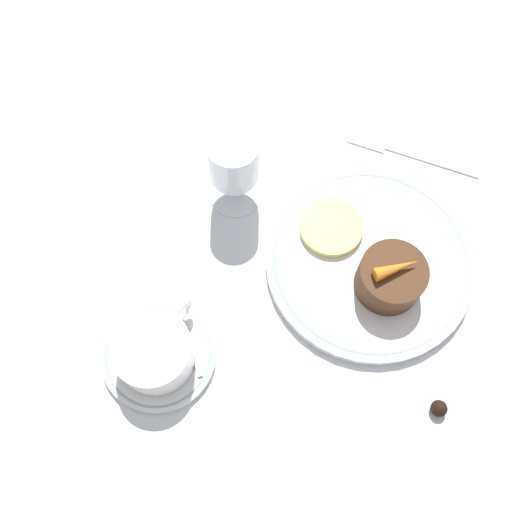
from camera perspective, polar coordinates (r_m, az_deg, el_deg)
The scene contains 11 objects.
ground_plane at distance 0.73m, azimuth 7.93°, elevation -1.49°, with size 3.00×3.00×0.00m, color white.
dinner_plate at distance 0.73m, azimuth 10.74°, elevation -0.49°, with size 0.25×0.25×0.01m.
saucer at distance 0.70m, azimuth -9.24°, elevation -9.27°, with size 0.13×0.13×0.01m.
coffee_cup at distance 0.67m, azimuth -9.69°, elevation -8.94°, with size 0.11×0.09×0.05m.
spoon at distance 0.70m, azimuth -6.92°, elevation -6.47°, with size 0.07×0.09×0.00m.
wine_glass at distance 0.70m, azimuth -2.14°, elevation 8.79°, with size 0.07×0.07×0.12m.
fork at distance 0.82m, azimuth 13.39°, elevation 9.81°, with size 0.05×0.17×0.01m.
dessert_cake at distance 0.70m, azimuth 12.68°, elevation -2.05°, with size 0.08×0.08×0.05m.
carrot_garnish at distance 0.67m, azimuth 13.24°, elevation -1.12°, with size 0.05×0.04×0.02m.
pineapple_slice at distance 0.73m, azimuth 7.17°, elevation 2.77°, with size 0.08×0.08×0.01m.
chocolate_truffle at distance 0.71m, azimuth 17.02°, elevation -13.71°, with size 0.02×0.02×0.02m.
Camera 1 is at (-0.27, -0.05, 0.68)m, focal length 42.00 mm.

